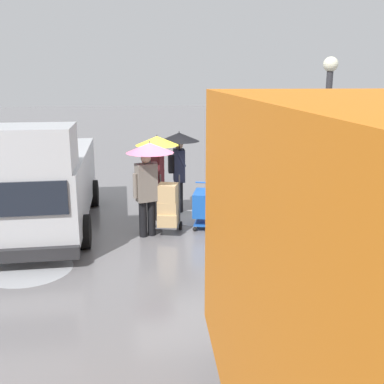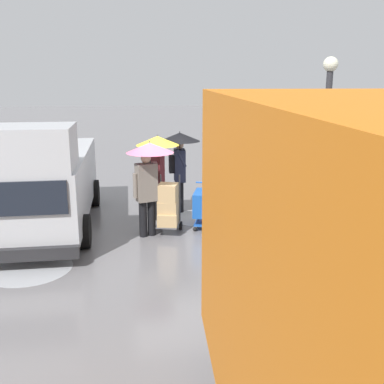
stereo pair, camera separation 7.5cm
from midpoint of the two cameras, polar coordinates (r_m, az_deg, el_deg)
ground_plane at (r=10.70m, az=-0.61°, el=-4.71°), size 90.00×90.00×0.00m
slush_patch_near_cluster at (r=10.57m, az=14.81°, el=-5.42°), size 1.22×1.22×0.01m
slush_patch_under_van at (r=9.11m, az=-19.64°, el=-9.09°), size 1.60×1.60×0.01m
slush_patch_mid_street at (r=11.53m, az=1.68°, el=-3.25°), size 1.51×1.51×0.01m
cargo_van_parked_right at (r=10.93m, az=-18.00°, el=1.43°), size 2.35×5.41×2.60m
shopping_cart_vendor at (r=10.65m, az=1.92°, el=-1.59°), size 0.74×0.93×1.02m
hand_dolly_boxes at (r=10.25m, az=-2.82°, el=-1.88°), size 0.65×0.80×1.32m
pedestrian_pink_side at (r=11.76m, az=6.51°, el=4.87°), size 1.04×1.04×2.15m
pedestrian_black_side at (r=11.02m, az=-4.39°, el=4.28°), size 1.04×1.04×2.15m
pedestrian_white_side at (r=9.92m, az=-5.31°, el=3.20°), size 1.04×1.04×2.15m
pedestrian_far_side at (r=11.71m, az=-1.42°, el=4.92°), size 1.04×1.04×2.15m
street_lamp at (r=9.18m, az=16.70°, el=6.72°), size 0.28×0.28×3.86m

